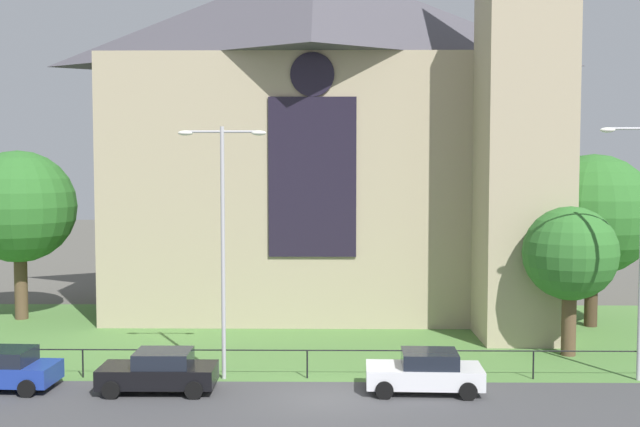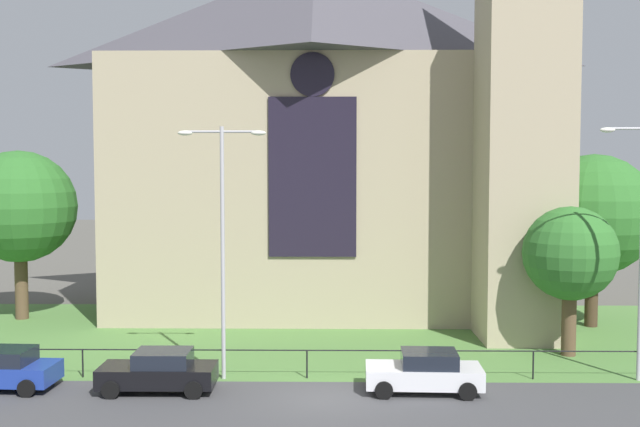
{
  "view_description": "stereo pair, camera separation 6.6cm",
  "coord_description": "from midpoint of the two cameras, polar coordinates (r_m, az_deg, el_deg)",
  "views": [
    {
      "loc": [
        0.15,
        -26.02,
        8.19
      ],
      "look_at": [
        -0.28,
        8.0,
        6.08
      ],
      "focal_mm": 41.89,
      "sensor_mm": 36.0,
      "label": 1
    },
    {
      "loc": [
        0.22,
        -26.02,
        8.19
      ],
      "look_at": [
        -0.28,
        8.0,
        6.08
      ],
      "focal_mm": 41.89,
      "sensor_mm": 36.0,
      "label": 2
    }
  ],
  "objects": [
    {
      "name": "ground",
      "position": [
        36.94,
        0.44,
        -9.27
      ],
      "size": [
        160.0,
        160.0,
        0.0
      ],
      "primitive_type": "plane",
      "color": "#56544C"
    },
    {
      "name": "streetlamp_near",
      "position": [
        28.8,
        -7.5,
        -0.73
      ],
      "size": [
        3.37,
        0.26,
        9.75
      ],
      "color": "#B2B2B7",
      "rests_on": "ground"
    },
    {
      "name": "tree_left_far",
      "position": [
        43.15,
        -22.05,
        0.46
      ],
      "size": [
        6.01,
        6.01,
        9.1
      ],
      "color": "brown",
      "rests_on": "ground"
    },
    {
      "name": "parked_car_white",
      "position": [
        28.03,
        7.98,
        -11.9
      ],
      "size": [
        4.26,
        2.14,
        1.51
      ],
      "rotation": [
        0.0,
        0.0,
        3.11
      ],
      "color": "silver",
      "rests_on": "ground"
    },
    {
      "name": "parked_car_black",
      "position": [
        28.46,
        -12.24,
        -11.71
      ],
      "size": [
        4.21,
        2.04,
        1.51
      ],
      "rotation": [
        0.0,
        0.0,
        3.15
      ],
      "color": "black",
      "rests_on": "ground"
    },
    {
      "name": "iron_railing",
      "position": [
        29.43,
        -1.05,
        -10.63
      ],
      "size": [
        35.1,
        0.07,
        1.13
      ],
      "color": "black",
      "rests_on": "ground"
    },
    {
      "name": "church_building",
      "position": [
        42.82,
        0.57,
        6.33
      ],
      "size": [
        23.2,
        16.2,
        26.0
      ],
      "color": "tan",
      "rests_on": "ground"
    },
    {
      "name": "grass_verge",
      "position": [
        35.0,
        0.42,
        -9.99
      ],
      "size": [
        120.0,
        20.0,
        0.01
      ],
      "primitive_type": "cube",
      "color": "#517F3D",
      "rests_on": "ground"
    },
    {
      "name": "tree_right_near",
      "position": [
        34.08,
        18.52,
        -2.98
      ],
      "size": [
        4.07,
        4.07,
        6.52
      ],
      "color": "brown",
      "rests_on": "ground"
    },
    {
      "name": "road_asphalt",
      "position": [
        25.38,
        0.29,
        -15.27
      ],
      "size": [
        120.0,
        8.0,
        0.01
      ],
      "primitive_type": "cube",
      "color": "#424244",
      "rests_on": "ground"
    },
    {
      "name": "parked_car_blue",
      "position": [
        30.51,
        -23.29,
        -10.87
      ],
      "size": [
        4.28,
        2.19,
        1.51
      ],
      "rotation": [
        0.0,
        0.0,
        3.09
      ],
      "color": "#1E3899",
      "rests_on": "ground"
    },
    {
      "name": "tree_right_far",
      "position": [
        40.61,
        20.08,
        -0.11
      ],
      "size": [
        6.19,
        6.19,
        8.88
      ],
      "color": "#423021",
      "rests_on": "ground"
    }
  ]
}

